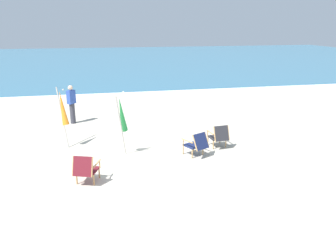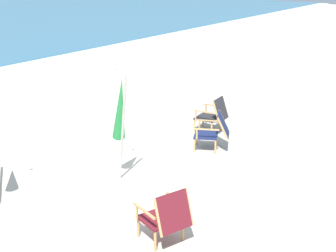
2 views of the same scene
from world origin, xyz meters
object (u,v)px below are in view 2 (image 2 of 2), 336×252
at_px(beach_chair_front_left, 214,130).
at_px(beach_chair_front_right, 213,114).
at_px(umbrella_furled_green, 120,110).
at_px(beach_chair_mid_center, 166,216).

relative_size(beach_chair_front_left, beach_chair_front_right, 1.10).
bearing_deg(beach_chair_front_right, beach_chair_front_left, -149.38).
distance_m(beach_chair_front_left, umbrella_furled_green, 2.52).
bearing_deg(umbrella_furled_green, beach_chair_front_left, -13.21).
bearing_deg(beach_chair_front_left, beach_chair_front_right, 30.62).
xyz_separation_m(beach_chair_front_left, umbrella_furled_green, (-2.28, 0.54, 0.93)).
height_order(beach_chair_front_right, umbrella_furled_green, umbrella_furled_green).
bearing_deg(beach_chair_front_right, beach_chair_mid_center, -157.72).
bearing_deg(beach_chair_mid_center, beach_chair_front_right, 22.28).
bearing_deg(beach_chair_front_left, beach_chair_mid_center, -160.29).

